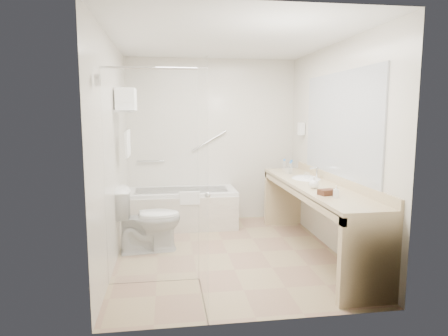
{
  "coord_description": "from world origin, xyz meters",
  "views": [
    {
      "loc": [
        -0.7,
        -4.58,
        1.69
      ],
      "look_at": [
        0.0,
        0.3,
        1.0
      ],
      "focal_mm": 32.0,
      "sensor_mm": 36.0,
      "label": 1
    }
  ],
  "objects": [
    {
      "name": "drinking_glass_far",
      "position": [
        1.02,
        0.13,
        0.9
      ],
      "size": [
        0.08,
        0.08,
        0.1
      ],
      "primitive_type": "cylinder",
      "rotation": [
        0.0,
        0.0,
        0.06
      ],
      "color": "silver",
      "rests_on": "vanity_counter"
    },
    {
      "name": "amenity_basket",
      "position": [
        0.92,
        -0.76,
        0.88
      ],
      "size": [
        0.2,
        0.16,
        0.06
      ],
      "primitive_type": "cube",
      "rotation": [
        0.0,
        0.0,
        0.28
      ],
      "color": "#4F2B1C",
      "rests_on": "vanity_counter"
    },
    {
      "name": "wall_front",
      "position": [
        0.0,
        -1.6,
        1.25
      ],
      "size": [
        2.6,
        0.1,
        2.5
      ],
      "primitive_type": "cube",
      "color": "beige",
      "rests_on": "ground"
    },
    {
      "name": "soap_bottle_b",
      "position": [
        0.91,
        -0.4,
        0.9
      ],
      "size": [
        0.13,
        0.16,
        0.11
      ],
      "primitive_type": "imported",
      "rotation": [
        0.0,
        0.0,
        0.22
      ],
      "color": "silver",
      "rests_on": "vanity_counter"
    },
    {
      "name": "grab_bar_long",
      "position": [
        -0.05,
        1.56,
        1.25
      ],
      "size": [
        0.53,
        0.03,
        0.33
      ],
      "primitive_type": "cylinder",
      "rotation": [
        0.0,
        1.05,
        0.0
      ],
      "color": "silver",
      "rests_on": "wall_back"
    },
    {
      "name": "mirror",
      "position": [
        1.29,
        -0.15,
        1.55
      ],
      "size": [
        0.02,
        2.0,
        1.2
      ],
      "primitive_type": "cube",
      "color": "#A7ACB3",
      "rests_on": "wall_right"
    },
    {
      "name": "sink",
      "position": [
        1.05,
        0.25,
        0.82
      ],
      "size": [
        0.4,
        0.52,
        0.14
      ],
      "primitive_type": "ellipsoid",
      "color": "silver",
      "rests_on": "vanity_counter"
    },
    {
      "name": "water_bottle_right",
      "position": [
        0.97,
        0.65,
        0.93
      ],
      "size": [
        0.05,
        0.05,
        0.17
      ],
      "rotation": [
        0.0,
        0.0,
        -0.3
      ],
      "color": "silver",
      "rests_on": "vanity_counter"
    },
    {
      "name": "faucet",
      "position": [
        1.2,
        0.25,
        0.93
      ],
      "size": [
        0.03,
        0.03,
        0.14
      ],
      "primitive_type": "cylinder",
      "color": "silver",
      "rests_on": "vanity_counter"
    },
    {
      "name": "wall_back",
      "position": [
        0.0,
        1.6,
        1.25
      ],
      "size": [
        2.6,
        0.1,
        2.5
      ],
      "primitive_type": "cube",
      "color": "beige",
      "rests_on": "ground"
    },
    {
      "name": "wall_right",
      "position": [
        1.3,
        0.0,
        1.25
      ],
      "size": [
        0.1,
        3.2,
        2.5
      ],
      "primitive_type": "cube",
      "color": "beige",
      "rests_on": "ground"
    },
    {
      "name": "water_bottle_left",
      "position": [
        0.94,
        0.84,
        0.93
      ],
      "size": [
        0.06,
        0.06,
        0.18
      ],
      "rotation": [
        0.0,
        0.0,
        -0.02
      ],
      "color": "silver",
      "rests_on": "vanity_counter"
    },
    {
      "name": "wall_left",
      "position": [
        -1.3,
        0.0,
        1.25
      ],
      "size": [
        0.1,
        3.2,
        2.5
      ],
      "primitive_type": "cube",
      "color": "beige",
      "rests_on": "ground"
    },
    {
      "name": "floor",
      "position": [
        0.0,
        0.0,
        0.0
      ],
      "size": [
        3.2,
        3.2,
        0.0
      ],
      "primitive_type": "plane",
      "color": "#9B8560",
      "rests_on": "ground"
    },
    {
      "name": "water_bottle_mid",
      "position": [
        1.01,
        0.72,
        0.93
      ],
      "size": [
        0.06,
        0.06,
        0.18
      ],
      "rotation": [
        0.0,
        0.0,
        -0.2
      ],
      "color": "silver",
      "rests_on": "vanity_counter"
    },
    {
      "name": "soap_bottle_a",
      "position": [
        0.95,
        -0.89,
        0.88
      ],
      "size": [
        0.1,
        0.13,
        0.06
      ],
      "primitive_type": "imported",
      "rotation": [
        0.0,
        0.0,
        -0.44
      ],
      "color": "silver",
      "rests_on": "vanity_counter"
    },
    {
      "name": "ceiling",
      "position": [
        0.0,
        0.0,
        2.5
      ],
      "size": [
        2.6,
        3.2,
        0.1
      ],
      "primitive_type": "cube",
      "color": "silver",
      "rests_on": "wall_back"
    },
    {
      "name": "grab_bar_short",
      "position": [
        -0.95,
        1.56,
        0.95
      ],
      "size": [
        0.4,
        0.03,
        0.03
      ],
      "primitive_type": "cylinder",
      "rotation": [
        0.0,
        1.57,
        0.0
      ],
      "color": "silver",
      "rests_on": "wall_back"
    },
    {
      "name": "towel_shelf",
      "position": [
        -1.17,
        0.35,
        1.75
      ],
      "size": [
        0.24,
        0.55,
        0.81
      ],
      "color": "silver",
      "rests_on": "wall_left"
    },
    {
      "name": "vanity_counter",
      "position": [
        1.02,
        -0.15,
        0.64
      ],
      "size": [
        0.55,
        2.7,
        0.95
      ],
      "color": "tan",
      "rests_on": "floor"
    },
    {
      "name": "shower_enclosure",
      "position": [
        -0.63,
        -0.93,
        1.07
      ],
      "size": [
        0.96,
        0.91,
        2.11
      ],
      "color": "silver",
      "rests_on": "floor"
    },
    {
      "name": "hairdryer_unit",
      "position": [
        1.25,
        1.05,
        1.45
      ],
      "size": [
        0.08,
        0.1,
        0.18
      ],
      "primitive_type": "cube",
      "color": "silver",
      "rests_on": "wall_right"
    },
    {
      "name": "bathtub",
      "position": [
        -0.5,
        1.24,
        0.28
      ],
      "size": [
        1.6,
        0.73,
        0.59
      ],
      "color": "silver",
      "rests_on": "floor"
    },
    {
      "name": "toilet",
      "position": [
        -0.95,
        0.24,
        0.4
      ],
      "size": [
        0.85,
        0.53,
        0.79
      ],
      "primitive_type": "imported",
      "rotation": [
        0.0,
        0.0,
        1.67
      ],
      "color": "silver",
      "rests_on": "floor"
    },
    {
      "name": "drinking_glass_near",
      "position": [
        0.95,
        0.69,
        0.9
      ],
      "size": [
        0.09,
        0.09,
        0.1
      ],
      "primitive_type": "cylinder",
      "rotation": [
        0.0,
        0.0,
        -0.16
      ],
      "color": "silver",
      "rests_on": "vanity_counter"
    }
  ]
}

